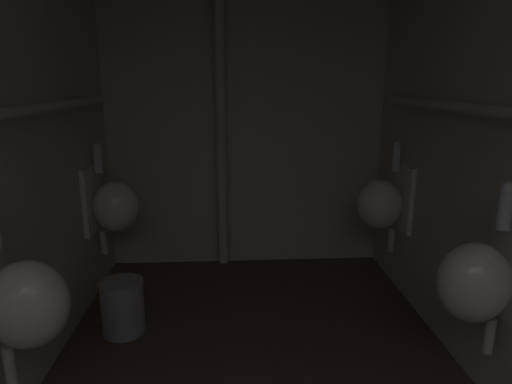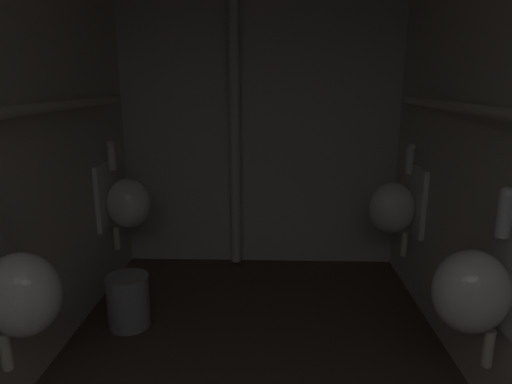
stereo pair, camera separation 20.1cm
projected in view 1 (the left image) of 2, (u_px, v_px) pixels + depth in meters
wall_back at (245, 112)px, 3.38m from camera, size 2.21×0.06×2.37m
urinal_left_mid at (22, 302)px, 1.66m from camera, size 0.32×0.30×0.76m
urinal_left_far at (112, 205)px, 2.95m from camera, size 0.32×0.30×0.76m
urinal_right_mid at (479, 280)px, 1.84m from camera, size 0.32×0.30×0.76m
urinal_right_far at (383, 203)px, 3.00m from camera, size 0.32×0.30×0.76m
standpipe_back_wall at (221, 113)px, 3.26m from camera, size 0.08×0.08×2.32m
waste_bin at (123, 307)px, 2.57m from camera, size 0.25×0.25×0.31m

